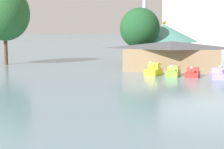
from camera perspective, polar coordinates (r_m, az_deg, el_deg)
name	(u,v)px	position (r m, az deg, el deg)	size (l,w,h in m)	color
pedal_boat_yellow	(154,70)	(43.86, 6.97, 0.71)	(2.22, 2.80, 1.83)	yellow
pedal_boat_lime	(173,72)	(43.45, 10.16, 0.43)	(1.85, 3.02, 1.45)	#8CCC3F
pedal_boat_red	(193,73)	(43.06, 13.30, 0.24)	(1.97, 2.94, 1.39)	red
pedal_boat_lavender	(218,75)	(41.93, 17.25, -0.01)	(1.84, 2.57, 1.68)	#B299D8
boathouse	(171,55)	(49.65, 9.88, 3.22)	(14.11, 7.16, 4.18)	#9E7F5B
green_roof_pavilion	(163,41)	(62.14, 8.58, 5.51)	(12.27, 12.27, 7.50)	brown
shoreline_tree_tall_left	(4,14)	(60.41, -17.52, 9.68)	(8.37, 8.37, 13.06)	brown
shoreline_tree_mid	(140,28)	(57.51, 4.67, 7.72)	(6.65, 6.65, 9.48)	brown
background_building_block	(216,9)	(112.88, 16.98, 10.48)	(32.76, 17.61, 25.35)	beige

